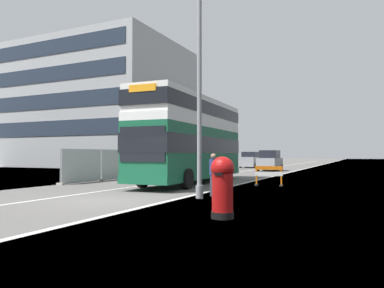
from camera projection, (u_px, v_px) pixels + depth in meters
ground at (116, 202)px, 13.35m from camera, size 140.00×280.00×0.10m
double_decker_bus at (192, 138)px, 21.46m from camera, size 3.15×11.59×4.93m
lamppost_foreground at (199, 89)px, 14.10m from camera, size 0.29×0.70×8.87m
red_pillar_postbox at (222, 184)px, 9.66m from camera, size 0.63×0.63×1.63m
roadworks_barrier at (269, 174)px, 19.58m from camera, size 1.48×0.52×1.06m
construction_site_fence at (156, 163)px, 29.35m from camera, size 0.44×20.60×2.05m
car_oncoming_near at (270, 161)px, 37.47m from camera, size 2.05×3.92×2.09m
car_receding_mid at (251, 160)px, 46.47m from camera, size 2.08×4.00×2.00m
bare_tree_far_verge_near at (197, 148)px, 49.34m from camera, size 3.06×2.59×5.03m
bare_tree_far_verge_mid at (212, 148)px, 61.79m from camera, size 2.75×2.98×5.31m
pedestrian_at_kerb at (214, 175)px, 14.80m from camera, size 0.34×0.34×1.72m
backdrop_office_block at (84, 109)px, 53.89m from camera, size 28.63×17.11×16.82m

